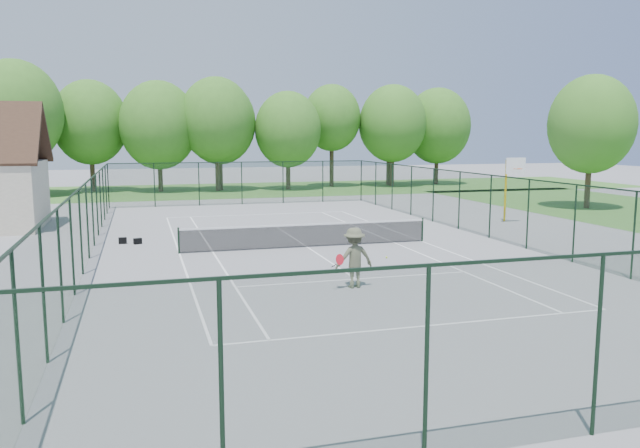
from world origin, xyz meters
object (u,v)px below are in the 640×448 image
(sports_bag_a, at_px, (123,241))
(tennis_player, at_px, (354,258))
(basketball_goal, at_px, (511,177))
(tennis_net, at_px, (307,234))

(sports_bag_a, bearing_deg, tennis_player, -58.74)
(basketball_goal, distance_m, tennis_player, 18.02)
(tennis_net, height_order, tennis_player, tennis_player)
(tennis_player, bearing_deg, sports_bag_a, 124.67)
(sports_bag_a, bearing_deg, basketball_goal, 0.13)
(tennis_net, relative_size, tennis_player, 5.07)
(tennis_net, distance_m, sports_bag_a, 8.43)
(tennis_net, relative_size, basketball_goal, 3.04)
(tennis_net, height_order, basketball_goal, basketball_goal)
(basketball_goal, height_order, sports_bag_a, basketball_goal)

